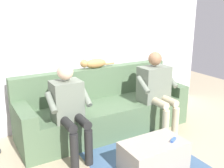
{
  "coord_description": "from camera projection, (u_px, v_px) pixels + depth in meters",
  "views": [
    {
      "loc": [
        1.75,
        3.13,
        1.82
      ],
      "look_at": [
        0.0,
        0.12,
        0.79
      ],
      "focal_mm": 42.61,
      "sensor_mm": 36.0,
      "label": 1
    }
  ],
  "objects": [
    {
      "name": "back_wall",
      "position": [
        87.0,
        41.0,
        4.15
      ],
      "size": [
        4.62,
        0.06,
        2.56
      ],
      "primitive_type": "cube",
      "color": "silver",
      "rests_on": "ground"
    },
    {
      "name": "couch",
      "position": [
        104.0,
        110.0,
        3.98
      ],
      "size": [
        2.54,
        0.81,
        0.91
      ],
      "color": "#516B4C",
      "rests_on": "ground"
    },
    {
      "name": "coffee_table",
      "position": [
        153.0,
        156.0,
        3.03
      ],
      "size": [
        0.73,
        0.44,
        0.35
      ],
      "color": "#A89E8E",
      "rests_on": "ground"
    },
    {
      "name": "person_left_seated",
      "position": [
        156.0,
        87.0,
        3.9
      ],
      "size": [
        0.59,
        0.6,
        1.18
      ],
      "color": "slate",
      "rests_on": "ground"
    },
    {
      "name": "cat_on_backrest",
      "position": [
        94.0,
        63.0,
        4.01
      ],
      "size": [
        0.57,
        0.14,
        0.15
      ],
      "color": "#B7844C",
      "rests_on": "couch"
    },
    {
      "name": "remote_blue",
      "position": [
        173.0,
        140.0,
        3.01
      ],
      "size": [
        0.12,
        0.08,
        0.02
      ],
      "primitive_type": "cube",
      "rotation": [
        0.0,
        0.0,
        0.48
      ],
      "color": "#3860B7",
      "rests_on": "coffee_table"
    },
    {
      "name": "person_right_seated",
      "position": [
        69.0,
        105.0,
        3.23
      ],
      "size": [
        0.52,
        0.61,
        1.16
      ],
      "color": "slate",
      "rests_on": "ground"
    },
    {
      "name": "ground_plane",
      "position": [
        131.0,
        151.0,
        3.46
      ],
      "size": [
        8.0,
        8.0,
        0.0
      ],
      "primitive_type": "plane",
      "color": "tan"
    },
    {
      "name": "floor_rug",
      "position": [
        145.0,
        162.0,
        3.21
      ],
      "size": [
        1.24,
        1.62,
        0.01
      ],
      "primitive_type": "cube",
      "color": "#426084",
      "rests_on": "ground"
    }
  ]
}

